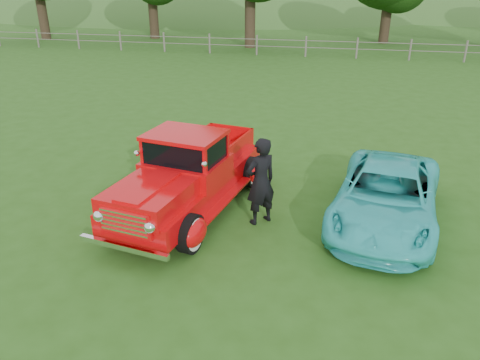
# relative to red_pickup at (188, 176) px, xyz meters

# --- Properties ---
(ground) EXTENTS (140.00, 140.00, 0.00)m
(ground) POSITION_rel_red_pickup_xyz_m (0.90, -1.65, -0.80)
(ground) COLOR #265015
(ground) RESTS_ON ground
(distant_hills) EXTENTS (116.00, 60.00, 18.00)m
(distant_hills) POSITION_rel_red_pickup_xyz_m (-3.18, 57.81, -5.34)
(distant_hills) COLOR #386324
(distant_hills) RESTS_ON ground
(fence_line) EXTENTS (48.00, 0.12, 1.20)m
(fence_line) POSITION_rel_red_pickup_xyz_m (0.90, 20.35, -0.19)
(fence_line) COLOR #656055
(fence_line) RESTS_ON ground
(red_pickup) EXTENTS (2.88, 5.22, 1.78)m
(red_pickup) POSITION_rel_red_pickup_xyz_m (0.00, 0.00, 0.00)
(red_pickup) COLOR black
(red_pickup) RESTS_ON ground
(teal_sedan) EXTENTS (2.68, 4.59, 1.20)m
(teal_sedan) POSITION_rel_red_pickup_xyz_m (4.15, 0.26, -0.19)
(teal_sedan) COLOR #32C8C7
(teal_sedan) RESTS_ON ground
(man) EXTENTS (0.80, 0.79, 1.85)m
(man) POSITION_rel_red_pickup_xyz_m (1.62, -0.27, 0.13)
(man) COLOR black
(man) RESTS_ON ground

